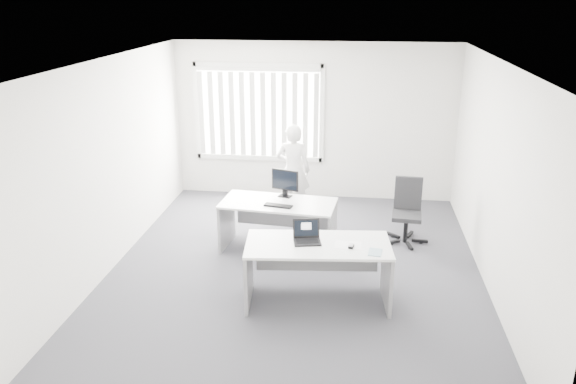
# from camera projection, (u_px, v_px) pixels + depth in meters

# --- Properties ---
(ground) EXTENTS (6.00, 6.00, 0.00)m
(ground) POSITION_uv_depth(u_px,v_px,m) (295.00, 269.00, 7.69)
(ground) COLOR #45444B
(ground) RESTS_ON ground
(wall_back) EXTENTS (5.00, 0.02, 2.80)m
(wall_back) POSITION_uv_depth(u_px,v_px,m) (314.00, 122.00, 10.02)
(wall_back) COLOR silver
(wall_back) RESTS_ON ground
(wall_front) EXTENTS (5.00, 0.02, 2.80)m
(wall_front) POSITION_uv_depth(u_px,v_px,m) (253.00, 287.00, 4.41)
(wall_front) COLOR silver
(wall_front) RESTS_ON ground
(wall_left) EXTENTS (0.02, 6.00, 2.80)m
(wall_left) POSITION_uv_depth(u_px,v_px,m) (110.00, 165.00, 7.50)
(wall_left) COLOR silver
(wall_left) RESTS_ON ground
(wall_right) EXTENTS (0.02, 6.00, 2.80)m
(wall_right) POSITION_uv_depth(u_px,v_px,m) (497.00, 180.00, 6.92)
(wall_right) COLOR silver
(wall_right) RESTS_ON ground
(ceiling) EXTENTS (5.00, 6.00, 0.02)m
(ceiling) POSITION_uv_depth(u_px,v_px,m) (296.00, 61.00, 6.74)
(ceiling) COLOR silver
(ceiling) RESTS_ON wall_back
(window) EXTENTS (2.32, 0.06, 1.76)m
(window) POSITION_uv_depth(u_px,v_px,m) (258.00, 113.00, 10.05)
(window) COLOR silver
(window) RESTS_ON wall_back
(blinds) EXTENTS (2.20, 0.10, 1.50)m
(blinds) POSITION_uv_depth(u_px,v_px,m) (258.00, 115.00, 10.00)
(blinds) COLOR silver
(blinds) RESTS_ON wall_back
(desk_near) EXTENTS (1.78, 0.96, 0.78)m
(desk_near) POSITION_uv_depth(u_px,v_px,m) (318.00, 260.00, 6.70)
(desk_near) COLOR white
(desk_near) RESTS_ON ground
(desk_far) EXTENTS (1.69, 0.91, 0.74)m
(desk_far) POSITION_uv_depth(u_px,v_px,m) (278.00, 216.00, 8.12)
(desk_far) COLOR white
(desk_far) RESTS_ON ground
(office_chair) EXTENTS (0.60, 0.60, 0.98)m
(office_chair) POSITION_uv_depth(u_px,v_px,m) (406.00, 222.00, 8.48)
(office_chair) COLOR black
(office_chair) RESTS_ON ground
(person) EXTENTS (0.59, 0.41, 1.57)m
(person) POSITION_uv_depth(u_px,v_px,m) (293.00, 170.00, 9.36)
(person) COLOR silver
(person) RESTS_ON ground
(laptop) EXTENTS (0.37, 0.34, 0.25)m
(laptop) POSITION_uv_depth(u_px,v_px,m) (307.00, 233.00, 6.61)
(laptop) COLOR black
(laptop) RESTS_ON desk_near
(paper_sheet) EXTENTS (0.31, 0.22, 0.00)m
(paper_sheet) POSITION_uv_depth(u_px,v_px,m) (348.00, 245.00, 6.60)
(paper_sheet) COLOR white
(paper_sheet) RESTS_ON desk_near
(mouse) EXTENTS (0.07, 0.10, 0.04)m
(mouse) POSITION_uv_depth(u_px,v_px,m) (351.00, 246.00, 6.52)
(mouse) COLOR silver
(mouse) RESTS_ON paper_sheet
(booklet) EXTENTS (0.17, 0.22, 0.01)m
(booklet) POSITION_uv_depth(u_px,v_px,m) (375.00, 252.00, 6.40)
(booklet) COLOR white
(booklet) RESTS_ON desk_near
(keyboard) EXTENTS (0.42, 0.21, 0.02)m
(keyboard) POSITION_uv_depth(u_px,v_px,m) (278.00, 206.00, 7.89)
(keyboard) COLOR black
(keyboard) RESTS_ON desk_far
(monitor) EXTENTS (0.43, 0.24, 0.41)m
(monitor) POSITION_uv_depth(u_px,v_px,m) (285.00, 183.00, 8.20)
(monitor) COLOR black
(monitor) RESTS_ON desk_far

